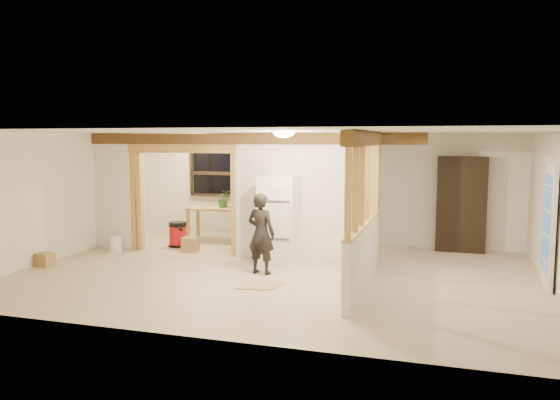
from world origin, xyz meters
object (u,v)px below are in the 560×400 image
(woman, at_px, (261,234))
(shop_vac, at_px, (178,234))
(refrigerator, at_px, (279,220))
(work_table, at_px, (216,225))
(bookshelf, at_px, (461,204))

(woman, height_order, shop_vac, woman)
(refrigerator, bearing_deg, work_table, 140.10)
(work_table, height_order, bookshelf, bookshelf)
(refrigerator, height_order, shop_vac, refrigerator)
(woman, distance_m, bookshelf, 4.59)
(woman, distance_m, work_table, 3.26)
(refrigerator, bearing_deg, woman, -95.50)
(refrigerator, distance_m, work_table, 2.72)
(refrigerator, relative_size, shop_vac, 3.02)
(woman, xyz_separation_m, work_table, (-1.98, 2.57, -0.32))
(shop_vac, xyz_separation_m, bookshelf, (5.98, 1.27, 0.73))
(refrigerator, bearing_deg, shop_vac, 160.37)
(work_table, bearing_deg, bookshelf, 1.91)
(woman, relative_size, work_table, 1.12)
(woman, bearing_deg, shop_vac, -22.56)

